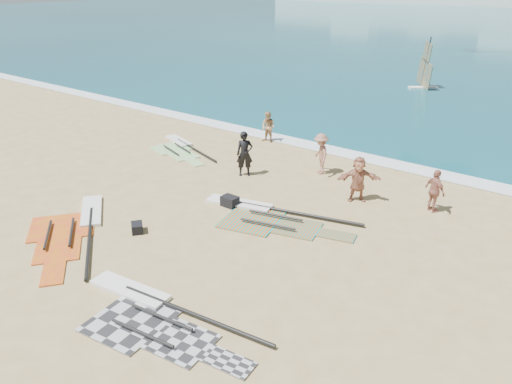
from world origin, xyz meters
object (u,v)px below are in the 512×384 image
Objects in this scene: person_wetsuit at (245,154)px; beachgoer_back at (435,191)px; beachgoer_mid at (321,154)px; beachgoer_right at (358,179)px; rig_red at (75,228)px; rig_orange at (264,215)px; rig_grey at (150,313)px; rig_green at (180,147)px; beachgoer_left at (268,127)px; gear_bag_near at (230,201)px; gear_bag_far at (137,228)px.

beachgoer_back is (7.91, 1.44, -0.16)m from person_wetsuit.
beachgoer_mid is 1.02× the size of beachgoer_right.
rig_orange is at bearing 83.83° from rig_red.
rig_green is at bearing 125.36° from rig_grey.
beachgoer_left is at bearing 129.87° from rig_red.
rig_grey is 6.94m from gear_bag_near.
rig_grey is 1.20× the size of rig_green.
rig_green is 2.47× the size of person_wetsuit.
beachgoer_left is 0.88× the size of beachgoer_mid.
beachgoer_back is (7.49, 7.90, 0.67)m from gear_bag_far.
gear_bag_near is 5.23m from beachgoer_mid.
beachgoer_mid is at bearing -27.49° from beachgoer_left.
rig_red is 13.09m from beachgoer_back.
beachgoer_mid reaches higher than gear_bag_near.
rig_green is 8.92m from rig_orange.
rig_red is at bearing -147.92° from rig_orange.
rig_green is 9.10× the size of gear_bag_far.
rig_orange is at bearing 92.88° from rig_grey.
rig_grey is at bearing -66.31° from beachgoer_left.
rig_green is 12.95m from beachgoer_back.
rig_grey reaches higher than rig_green.
beachgoer_right is (2.06, 3.36, 0.86)m from rig_orange.
beachgoer_left reaches higher than rig_green.
beachgoer_right reaches higher than gear_bag_near.
rig_grey is at bearing -108.34° from person_wetsuit.
rig_grey is at bearing -29.11° from rig_green.
beachgoer_left reaches higher than gear_bag_far.
gear_bag_far is at bearing -140.88° from rig_orange.
gear_bag_near reaches higher than rig_green.
beachgoer_back is 2.85m from beachgoer_right.
rig_orange and rig_red have the same top height.
rig_orange is 4.29m from person_wetsuit.
person_wetsuit is 4.94m from beachgoer_left.
beachgoer_back is (9.95, -3.06, 0.02)m from beachgoer_left.
gear_bag_near is 0.34× the size of beachgoer_mid.
beachgoer_mid is (-0.61, 4.98, 0.87)m from rig_orange.
gear_bag_far reaches higher than rig_red.
gear_bag_far reaches higher than rig_grey.
beachgoer_back is at bearing 26.84° from rig_orange.
gear_bag_far is 0.29× the size of beachgoer_mid.
person_wetsuit reaches higher than gear_bag_near.
beachgoer_left reaches higher than rig_orange.
beachgoer_left is (-2.04, 4.50, -0.18)m from person_wetsuit.
beachgoer_left reaches higher than rig_grey.
rig_red is (3.53, -8.52, 0.00)m from rig_green.
gear_bag_near is 0.38× the size of beachgoer_back.
person_wetsuit is (-1.58, 2.87, 0.80)m from gear_bag_near.
rig_grey is 10.25m from person_wetsuit.
person_wetsuit is 1.20× the size of beachgoer_back.
person_wetsuit reaches higher than beachgoer_right.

